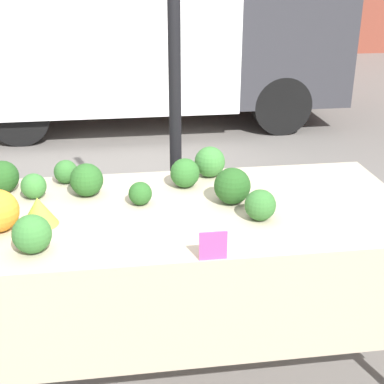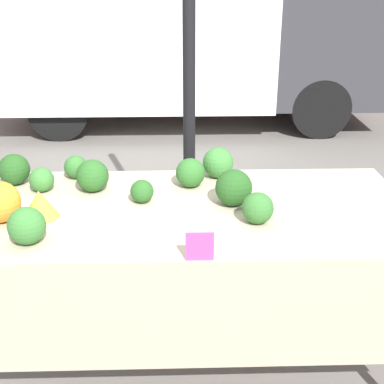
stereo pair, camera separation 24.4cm
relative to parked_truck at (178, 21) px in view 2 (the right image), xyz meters
The scene contains 17 objects.
ground_plane 4.94m from the parked_truck, 89.65° to the right, with size 40.00×40.00×0.00m, color slate.
tent_pole 4.04m from the parked_truck, 89.50° to the right, with size 0.07×0.07×2.57m.
parked_truck is the anchor object (origin of this frame).
market_table 4.87m from the parked_truck, 89.66° to the right, with size 2.04×0.97×0.88m.
orange_cauliflower 4.96m from the parked_truck, 99.42° to the right, with size 0.18×0.18×0.18m.
romanesco_head 4.91m from the parked_truck, 97.60° to the right, with size 0.16×0.16×0.13m.
broccoli_head_0 4.62m from the parked_truck, 98.82° to the right, with size 0.12×0.12×0.12m.
broccoli_head_1 4.96m from the parked_truck, 86.42° to the right, with size 0.14×0.14×0.14m.
broccoli_head_2 4.41m from the parked_truck, 87.68° to the right, with size 0.16×0.16×0.16m.
broccoli_head_3 5.14m from the parked_truck, 97.20° to the right, with size 0.15×0.15×0.15m.
broccoli_head_4 4.59m from the parked_truck, 95.70° to the right, with size 0.16×0.16×0.16m.
broccoli_head_5 4.76m from the parked_truck, 87.30° to the right, with size 0.17×0.17×0.17m.
broccoli_head_7 4.72m from the parked_truck, 92.49° to the right, with size 0.11×0.11×0.11m.
broccoli_head_8 4.55m from the parked_truck, 100.99° to the right, with size 0.16×0.16×0.16m.
broccoli_head_9 4.43m from the parked_truck, 97.40° to the right, with size 0.12×0.12×0.12m.
broccoli_head_10 4.53m from the parked_truck, 89.67° to the right, with size 0.15×0.15×0.15m.
price_sign 5.26m from the parked_truck, 89.52° to the right, with size 0.11×0.01×0.12m.
Camera 2 is at (-0.07, -2.24, 1.93)m, focal length 50.00 mm.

